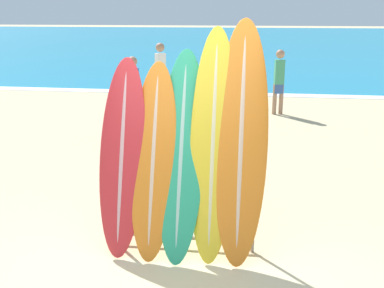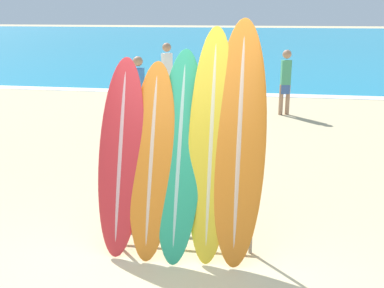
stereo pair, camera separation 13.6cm
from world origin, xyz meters
name	(u,v)px [view 2 (the right image)]	position (x,y,z in m)	size (l,w,h in m)	color
ground_plane	(155,283)	(0.00, 0.00, 0.00)	(160.00, 160.00, 0.00)	#CCB789
ocean_water	(258,39)	(0.00, 39.76, 0.00)	(120.00, 60.00, 0.01)	teal
surfboard_rack	(180,205)	(0.11, 0.72, 0.51)	(1.60, 0.04, 0.95)	gray
surfboard_slot_0	(121,156)	(-0.54, 0.72, 1.04)	(0.51, 0.78, 2.08)	red
surfboard_slot_1	(152,160)	(-0.19, 0.72, 1.02)	(0.49, 0.84, 2.04)	orange
surfboard_slot_2	(179,154)	(0.10, 0.76, 1.08)	(0.50, 0.93, 2.16)	#289E70
surfboard_slot_3	(211,144)	(0.43, 0.78, 1.20)	(0.49, 0.83, 2.41)	yellow
surfboard_slot_4	(239,141)	(0.73, 0.79, 1.25)	(0.56, 0.92, 2.49)	orange
person_near_water	(214,92)	(-0.16, 6.03, 0.82)	(0.22, 0.26, 1.51)	#A87A5B
person_mid_beach	(139,90)	(-1.80, 5.79, 0.88)	(0.27, 0.22, 1.61)	#A87A5B
person_far_left	(285,80)	(1.44, 7.75, 0.89)	(0.27, 0.22, 1.63)	#A87A5B
person_far_right	(167,73)	(-1.66, 8.03, 0.95)	(0.30, 0.29, 1.75)	#A87A5B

